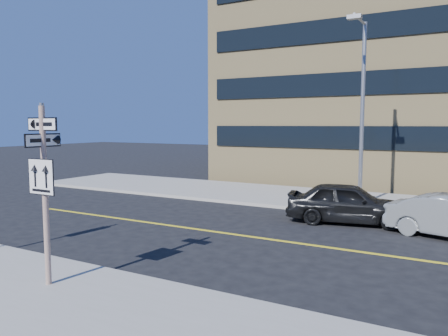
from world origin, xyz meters
The scene contains 5 objects.
ground centered at (0.00, 0.00, 0.00)m, with size 120.00×120.00×0.00m, color black.
sign_pole centered at (0.00, -2.51, 2.44)m, with size 0.92×0.92×4.06m.
parked_car_a centered at (4.27, 7.66, 0.78)m, with size 4.57×1.84×1.56m, color black.
streetlight_a centered at (4.00, 10.76, 4.76)m, with size 0.55×2.25×8.00m.
building_brick centered at (2.00, 25.00, 9.00)m, with size 18.00×18.00×18.00m, color tan.
Camera 1 is at (8.12, -8.91, 3.75)m, focal length 35.00 mm.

